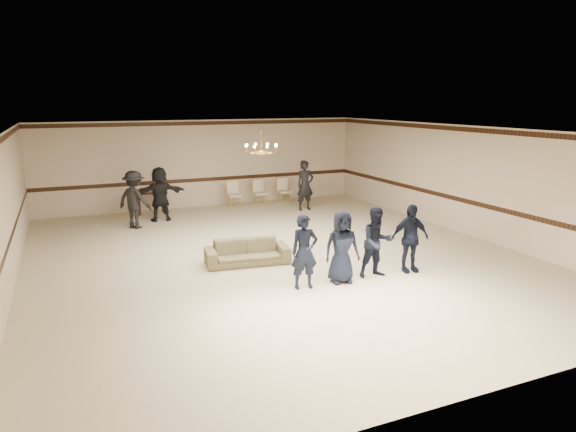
% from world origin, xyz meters
% --- Properties ---
extents(room, '(12.01, 14.01, 3.21)m').
position_xyz_m(room, '(0.00, 0.00, 1.60)').
color(room, beige).
rests_on(room, ground).
extents(chair_rail, '(12.00, 0.02, 0.14)m').
position_xyz_m(chair_rail, '(0.00, 6.99, 1.00)').
color(chair_rail, black).
rests_on(chair_rail, wall_back).
extents(crown_molding, '(12.00, 0.02, 0.14)m').
position_xyz_m(crown_molding, '(0.00, 6.99, 3.08)').
color(crown_molding, black).
rests_on(crown_molding, wall_back).
extents(chandelier, '(0.94, 0.94, 0.89)m').
position_xyz_m(chandelier, '(0.00, 1.00, 2.88)').
color(chandelier, '#AF7E38').
rests_on(chandelier, ceiling).
extents(boy_a, '(0.63, 0.46, 1.60)m').
position_xyz_m(boy_a, '(-0.32, -2.34, 0.80)').
color(boy_a, black).
rests_on(boy_a, floor).
extents(boy_b, '(0.85, 0.63, 1.60)m').
position_xyz_m(boy_b, '(0.58, -2.34, 0.80)').
color(boy_b, black).
rests_on(boy_b, floor).
extents(boy_c, '(0.82, 0.66, 1.60)m').
position_xyz_m(boy_c, '(1.48, -2.34, 0.80)').
color(boy_c, black).
rests_on(boy_c, floor).
extents(boy_d, '(0.98, 0.52, 1.60)m').
position_xyz_m(boy_d, '(2.38, -2.34, 0.80)').
color(boy_d, black).
rests_on(boy_d, floor).
extents(settee, '(2.12, 1.05, 0.59)m').
position_xyz_m(settee, '(-0.88, -0.29, 0.30)').
color(settee, '#6D6648').
rests_on(settee, floor).
extents(adult_left, '(1.29, 1.30, 1.80)m').
position_xyz_m(adult_left, '(-2.89, 4.49, 0.90)').
color(adult_left, black).
rests_on(adult_left, floor).
extents(adult_mid, '(1.69, 0.60, 1.80)m').
position_xyz_m(adult_mid, '(-1.99, 5.19, 0.90)').
color(adult_mid, black).
rests_on(adult_mid, floor).
extents(adult_right, '(0.67, 0.45, 1.80)m').
position_xyz_m(adult_right, '(3.11, 4.79, 0.90)').
color(adult_right, black).
rests_on(adult_right, floor).
extents(banquet_chair_left, '(0.49, 0.49, 0.97)m').
position_xyz_m(banquet_chair_left, '(0.89, 6.17, 0.48)').
color(banquet_chair_left, beige).
rests_on(banquet_chair_left, floor).
extents(banquet_chair_mid, '(0.50, 0.50, 0.97)m').
position_xyz_m(banquet_chair_mid, '(1.89, 6.17, 0.48)').
color(banquet_chair_mid, beige).
rests_on(banquet_chair_mid, floor).
extents(banquet_chair_right, '(0.49, 0.49, 0.97)m').
position_xyz_m(banquet_chair_right, '(2.89, 6.17, 0.48)').
color(banquet_chair_right, beige).
rests_on(banquet_chair_right, floor).
extents(console_table, '(0.95, 0.48, 0.77)m').
position_xyz_m(console_table, '(-2.11, 6.37, 0.39)').
color(console_table, '#331E11').
rests_on(console_table, floor).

